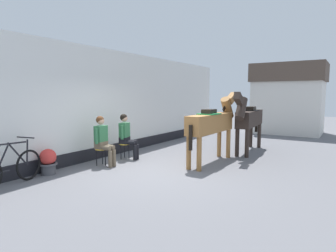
# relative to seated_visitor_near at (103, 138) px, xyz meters

# --- Properties ---
(ground_plane) EXTENTS (40.00, 40.00, 0.00)m
(ground_plane) POSITION_rel_seated_visitor_near_xyz_m (1.61, 3.26, -0.78)
(ground_plane) COLOR slate
(pub_facade_wall) EXTENTS (0.34, 14.00, 3.40)m
(pub_facade_wall) POSITION_rel_seated_visitor_near_xyz_m (-0.94, 1.76, 0.76)
(pub_facade_wall) COLOR white
(pub_facade_wall) RESTS_ON ground_plane
(distant_cottage) EXTENTS (3.40, 2.60, 3.50)m
(distant_cottage) POSITION_rel_seated_visitor_near_xyz_m (3.01, 10.03, 1.02)
(distant_cottage) COLOR silver
(distant_cottage) RESTS_ON ground_plane
(seated_visitor_near) EXTENTS (0.61, 0.49, 1.39)m
(seated_visitor_near) POSITION_rel_seated_visitor_near_xyz_m (0.00, 0.00, 0.00)
(seated_visitor_near) COLOR gold
(seated_visitor_near) RESTS_ON ground_plane
(seated_visitor_far) EXTENTS (0.61, 0.48, 1.39)m
(seated_visitor_far) POSITION_rel_seated_visitor_near_xyz_m (0.00, 0.99, 0.00)
(seated_visitor_far) COLOR gold
(seated_visitor_far) RESTS_ON ground_plane
(saddled_horse_near) EXTENTS (0.52, 3.00, 2.06)m
(saddled_horse_near) POSITION_rel_seated_visitor_near_xyz_m (2.39, 2.02, 0.38)
(saddled_horse_near) COLOR #9E6B38
(saddled_horse_near) RESTS_ON ground_plane
(saddled_horse_far) EXTENTS (0.60, 3.00, 2.06)m
(saddled_horse_far) POSITION_rel_seated_visitor_near_xyz_m (2.85, 4.01, 0.38)
(saddled_horse_far) COLOR #2D231E
(saddled_horse_far) RESTS_ON ground_plane
(flower_planter_near) EXTENTS (0.43, 0.43, 0.64)m
(flower_planter_near) POSITION_rel_seated_visitor_near_xyz_m (-0.51, -1.37, -0.44)
(flower_planter_near) COLOR #4C4C51
(flower_planter_near) RESTS_ON ground_plane
(leaning_bicycle) EXTENTS (0.57, 1.73, 1.02)m
(leaning_bicycle) POSITION_rel_seated_visitor_near_xyz_m (-0.36, -2.41, -0.38)
(leaning_bicycle) COLOR black
(leaning_bicycle) RESTS_ON ground_plane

